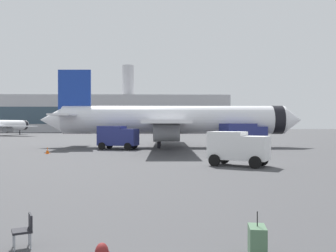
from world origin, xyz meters
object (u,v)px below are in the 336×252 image
object	(u,v)px
service_truck	(118,136)
safety_cone_mid	(267,148)
gate_chair	(25,228)
fuel_truck	(243,134)
cargo_van	(238,147)
airplane_at_gate	(172,120)
safety_cone_far	(47,150)
safety_cone_near	(259,143)
rolling_suitcase	(257,241)

from	to	relation	value
service_truck	safety_cone_mid	bearing A→B (deg)	-11.57
gate_chair	fuel_truck	bearing A→B (deg)	69.05
fuel_truck	cargo_van	xyz separation A→B (m)	(-5.02, -19.91, -0.32)
airplane_at_gate	safety_cone_far	bearing A→B (deg)	-142.25
gate_chair	airplane_at_gate	bearing A→B (deg)	82.51
safety_cone_near	gate_chair	world-z (taller)	gate_chair
safety_cone_mid	safety_cone_far	world-z (taller)	safety_cone_mid
cargo_van	rolling_suitcase	size ratio (longest dim) A/B	4.37
airplane_at_gate	cargo_van	xyz separation A→B (m)	(4.19, -22.10, -2.21)
safety_cone_near	safety_cone_mid	size ratio (longest dim) A/B	0.99
safety_cone_mid	safety_cone_far	bearing A→B (deg)	-173.41
safety_cone_mid	rolling_suitcase	xyz separation A→B (m)	(-10.05, -33.02, 0.00)
cargo_van	gate_chair	world-z (taller)	cargo_van
rolling_suitcase	gate_chair	world-z (taller)	rolling_suitcase
airplane_at_gate	safety_cone_mid	distance (m)	13.58
service_truck	cargo_van	distance (m)	21.11
safety_cone_near	fuel_truck	bearing A→B (deg)	-124.27
airplane_at_gate	fuel_truck	distance (m)	9.65
cargo_van	gate_chair	distance (m)	20.24
safety_cone_mid	gate_chair	xyz separation A→B (m)	(-15.91, -32.22, 0.11)
rolling_suitcase	safety_cone_near	bearing A→B (deg)	74.58
service_truck	cargo_van	size ratio (longest dim) A/B	1.08
service_truck	gate_chair	world-z (taller)	service_truck
gate_chair	service_truck	bearing A→B (deg)	92.66
safety_cone_far	gate_chair	world-z (taller)	gate_chair
safety_cone_near	safety_cone_mid	bearing A→B (deg)	-100.59
safety_cone_mid	service_truck	bearing A→B (deg)	168.43
fuel_truck	rolling_suitcase	size ratio (longest dim) A/B	5.87
cargo_van	safety_cone_far	bearing A→B (deg)	147.09
fuel_truck	safety_cone_near	distance (m)	6.25
rolling_suitcase	fuel_truck	bearing A→B (deg)	77.44
airplane_at_gate	safety_cone_far	size ratio (longest dim) A/B	50.43
cargo_van	safety_cone_far	distance (m)	21.27
safety_cone_mid	rolling_suitcase	bearing A→B (deg)	-106.92
airplane_at_gate	fuel_truck	bearing A→B (deg)	-13.42
service_truck	safety_cone_far	bearing A→B (deg)	-136.36
fuel_truck	safety_cone_far	bearing A→B (deg)	-159.89
safety_cone_far	gate_chair	size ratio (longest dim) A/B	0.82
service_truck	gate_chair	xyz separation A→B (m)	(1.67, -35.82, -1.11)
cargo_van	safety_cone_mid	world-z (taller)	cargo_van
service_truck	safety_cone_far	world-z (taller)	service_truck
safety_cone_far	safety_cone_near	bearing A→B (deg)	27.02
airplane_at_gate	safety_cone_near	world-z (taller)	airplane_at_gate
airplane_at_gate	rolling_suitcase	bearing A→B (deg)	-89.15
fuel_truck	cargo_van	size ratio (longest dim) A/B	1.34
safety_cone_near	rolling_suitcase	size ratio (longest dim) A/B	0.71
safety_cone_mid	rolling_suitcase	world-z (taller)	rolling_suitcase
airplane_at_gate	safety_cone_mid	size ratio (longest dim) A/B	45.21
fuel_truck	safety_cone_far	distance (m)	24.37
cargo_van	rolling_suitcase	distance (m)	19.05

